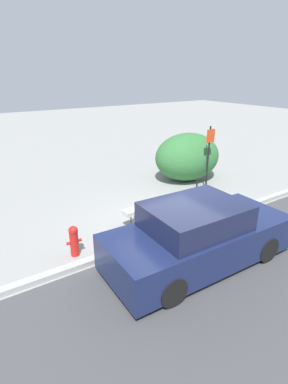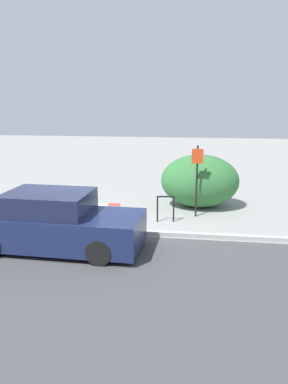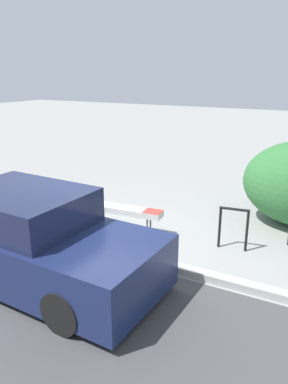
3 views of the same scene
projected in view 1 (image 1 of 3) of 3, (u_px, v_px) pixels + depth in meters
name	position (u px, v px, depth m)	size (l,w,h in m)	color
ground_plane	(174.00, 234.00, 8.01)	(60.00, 60.00, 0.00)	gray
curb	(174.00, 232.00, 7.98)	(60.00, 0.20, 0.13)	#A8A8A3
bench	(150.00, 206.00, 8.56)	(1.79, 0.48, 0.55)	#515156
bike_rack	(201.00, 186.00, 9.94)	(0.55, 0.13, 0.83)	black
sign_post	(209.00, 152.00, 10.61)	(0.36, 0.08, 2.30)	black
fire_hydrant	(74.00, 240.00, 6.93)	(0.36, 0.22, 0.77)	red
shrub_hedge	(187.00, 157.00, 11.79)	(2.72, 2.11, 1.85)	#337038
parked_car_near	(198.00, 236.00, 6.59)	(4.35, 1.88, 1.46)	black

